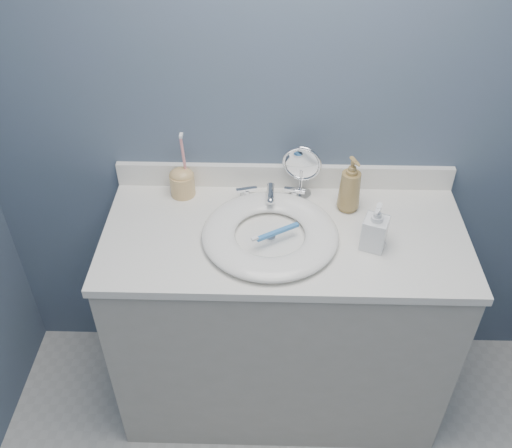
{
  "coord_description": "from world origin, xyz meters",
  "views": [
    {
      "loc": [
        -0.06,
        -0.47,
        2.12
      ],
      "look_at": [
        -0.1,
        0.94,
        0.94
      ],
      "focal_mm": 40.0,
      "sensor_mm": 36.0,
      "label": 1
    }
  ],
  "objects_px": {
    "soap_bottle_amber": "(350,184)",
    "toothbrush_holder": "(182,181)",
    "makeup_mirror": "(302,169)",
    "soap_bottle_clear": "(376,226)"
  },
  "relations": [
    {
      "from": "makeup_mirror",
      "to": "soap_bottle_clear",
      "type": "xyz_separation_m",
      "value": [
        0.23,
        -0.27,
        -0.03
      ]
    },
    {
      "from": "soap_bottle_amber",
      "to": "toothbrush_holder",
      "type": "distance_m",
      "value": 0.59
    },
    {
      "from": "toothbrush_holder",
      "to": "soap_bottle_amber",
      "type": "bearing_deg",
      "value": -6.57
    },
    {
      "from": "soap_bottle_clear",
      "to": "toothbrush_holder",
      "type": "distance_m",
      "value": 0.7
    },
    {
      "from": "soap_bottle_clear",
      "to": "toothbrush_holder",
      "type": "bearing_deg",
      "value": 178.13
    },
    {
      "from": "soap_bottle_amber",
      "to": "toothbrush_holder",
      "type": "relative_size",
      "value": 0.81
    },
    {
      "from": "makeup_mirror",
      "to": "soap_bottle_amber",
      "type": "distance_m",
      "value": 0.18
    },
    {
      "from": "soap_bottle_amber",
      "to": "toothbrush_holder",
      "type": "height_order",
      "value": "toothbrush_holder"
    },
    {
      "from": "soap_bottle_clear",
      "to": "toothbrush_holder",
      "type": "height_order",
      "value": "toothbrush_holder"
    },
    {
      "from": "soap_bottle_clear",
      "to": "makeup_mirror",
      "type": "bearing_deg",
      "value": 150.07
    }
  ]
}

